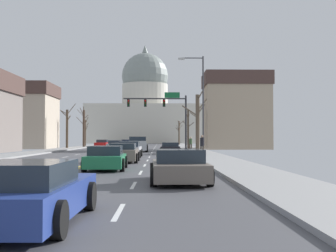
{
  "coord_description": "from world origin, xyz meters",
  "views": [
    {
      "loc": [
        4.42,
        -38.74,
        1.65
      ],
      "look_at": [
        5.67,
        31.05,
        3.51
      ],
      "focal_mm": 45.47,
      "sensor_mm": 36.0,
      "label": 1
    }
  ],
  "objects_px": {
    "street_lamp_right": "(200,97)",
    "sedan_oncoming_02": "(126,143)",
    "sedan_oncoming_03": "(130,143)",
    "pedestrian_00": "(202,144)",
    "pickup_truck_near_00": "(138,145)",
    "sedan_near_03": "(123,153)",
    "sedan_oncoming_01": "(102,144)",
    "sedan_near_04": "(106,159)",
    "signal_gantry": "(164,108)",
    "sedan_near_06": "(29,194)",
    "pedestrian_01": "(191,143)",
    "sedan_near_05": "(179,167)",
    "sedan_oncoming_00": "(115,145)",
    "sedan_near_01": "(170,148)",
    "sedan_near_02": "(129,150)"
  },
  "relations": [
    {
      "from": "sedan_oncoming_03",
      "to": "pedestrian_01",
      "type": "distance_m",
      "value": 42.3
    },
    {
      "from": "sedan_near_06",
      "to": "sedan_oncoming_00",
      "type": "distance_m",
      "value": 49.72
    },
    {
      "from": "sedan_near_02",
      "to": "sedan_oncoming_00",
      "type": "distance_m",
      "value": 22.8
    },
    {
      "from": "sedan_near_06",
      "to": "pedestrian_01",
      "type": "bearing_deg",
      "value": 81.53
    },
    {
      "from": "sedan_oncoming_03",
      "to": "sedan_near_02",
      "type": "bearing_deg",
      "value": -86.04
    },
    {
      "from": "pickup_truck_near_00",
      "to": "sedan_oncoming_02",
      "type": "distance_m",
      "value": 31.71
    },
    {
      "from": "sedan_oncoming_00",
      "to": "sedan_oncoming_02",
      "type": "distance_m",
      "value": 22.35
    },
    {
      "from": "street_lamp_right",
      "to": "sedan_near_04",
      "type": "xyz_separation_m",
      "value": [
        -6.28,
        -15.77,
        -4.66
      ]
    },
    {
      "from": "sedan_oncoming_03",
      "to": "pedestrian_00",
      "type": "distance_m",
      "value": 54.92
    },
    {
      "from": "sedan_oncoming_03",
      "to": "sedan_oncoming_00",
      "type": "bearing_deg",
      "value": -89.83
    },
    {
      "from": "street_lamp_right",
      "to": "sedan_oncoming_02",
      "type": "distance_m",
      "value": 44.06
    },
    {
      "from": "sedan_near_01",
      "to": "sedan_near_04",
      "type": "bearing_deg",
      "value": -100.51
    },
    {
      "from": "signal_gantry",
      "to": "sedan_oncoming_02",
      "type": "bearing_deg",
      "value": 104.13
    },
    {
      "from": "sedan_near_02",
      "to": "pedestrian_00",
      "type": "distance_m",
      "value": 6.07
    },
    {
      "from": "sedan_near_03",
      "to": "pedestrian_00",
      "type": "relative_size",
      "value": 2.73
    },
    {
      "from": "sedan_near_05",
      "to": "sedan_oncoming_03",
      "type": "xyz_separation_m",
      "value": [
        -7.01,
        73.65,
        -0.01
      ]
    },
    {
      "from": "street_lamp_right",
      "to": "sedan_near_03",
      "type": "bearing_deg",
      "value": -123.49
    },
    {
      "from": "street_lamp_right",
      "to": "sedan_near_06",
      "type": "xyz_separation_m",
      "value": [
        -6.01,
        -29.24,
        -4.66
      ]
    },
    {
      "from": "sedan_oncoming_02",
      "to": "pedestrian_01",
      "type": "bearing_deg",
      "value": -73.0
    },
    {
      "from": "sedan_near_01",
      "to": "sedan_oncoming_03",
      "type": "bearing_deg",
      "value": 98.77
    },
    {
      "from": "sedan_near_05",
      "to": "sedan_oncoming_00",
      "type": "distance_m",
      "value": 42.84
    },
    {
      "from": "sedan_near_01",
      "to": "sedan_near_02",
      "type": "bearing_deg",
      "value": -118.46
    },
    {
      "from": "sedan_near_02",
      "to": "sedan_near_04",
      "type": "height_order",
      "value": "sedan_near_02"
    },
    {
      "from": "sedan_oncoming_02",
      "to": "pedestrian_01",
      "type": "relative_size",
      "value": 2.86
    },
    {
      "from": "signal_gantry",
      "to": "sedan_near_01",
      "type": "bearing_deg",
      "value": -87.13
    },
    {
      "from": "sedan_oncoming_01",
      "to": "sedan_near_04",
      "type": "bearing_deg",
      "value": -81.94
    },
    {
      "from": "sedan_oncoming_01",
      "to": "pickup_truck_near_00",
      "type": "bearing_deg",
      "value": -72.11
    },
    {
      "from": "pickup_truck_near_00",
      "to": "sedan_near_03",
      "type": "bearing_deg",
      "value": -89.64
    },
    {
      "from": "pickup_truck_near_00",
      "to": "sedan_near_04",
      "type": "xyz_separation_m",
      "value": [
        -0.16,
        -26.97,
        -0.2
      ]
    },
    {
      "from": "sedan_near_05",
      "to": "sedan_oncoming_03",
      "type": "relative_size",
      "value": 0.98
    },
    {
      "from": "sedan_near_03",
      "to": "sedan_near_04",
      "type": "xyz_separation_m",
      "value": [
        -0.29,
        -6.72,
        -0.03
      ]
    },
    {
      "from": "sedan_oncoming_01",
      "to": "signal_gantry",
      "type": "bearing_deg",
      "value": -60.12
    },
    {
      "from": "sedan_oncoming_02",
      "to": "pedestrian_01",
      "type": "xyz_separation_m",
      "value": [
        9.83,
        -32.14,
        0.43
      ]
    },
    {
      "from": "pedestrian_00",
      "to": "street_lamp_right",
      "type": "bearing_deg",
      "value": 88.63
    },
    {
      "from": "sedan_near_04",
      "to": "street_lamp_right",
      "type": "bearing_deg",
      "value": 68.29
    },
    {
      "from": "sedan_oncoming_01",
      "to": "sedan_oncoming_02",
      "type": "height_order",
      "value": "sedan_oncoming_01"
    },
    {
      "from": "sedan_oncoming_03",
      "to": "pedestrian_00",
      "type": "xyz_separation_m",
      "value": [
        9.78,
        -54.04,
        0.53
      ]
    },
    {
      "from": "pickup_truck_near_00",
      "to": "sedan_near_04",
      "type": "distance_m",
      "value": 26.97
    },
    {
      "from": "street_lamp_right",
      "to": "pedestrian_00",
      "type": "distance_m",
      "value": 4.77
    },
    {
      "from": "sedan_near_06",
      "to": "sedan_oncoming_00",
      "type": "relative_size",
      "value": 0.94
    },
    {
      "from": "sedan_near_03",
      "to": "sedan_oncoming_02",
      "type": "xyz_separation_m",
      "value": [
        -3.93,
        51.73,
        -0.01
      ]
    },
    {
      "from": "sedan_near_06",
      "to": "sedan_oncoming_01",
      "type": "xyz_separation_m",
      "value": [
        -7.19,
        62.42,
        0.01
      ]
    },
    {
      "from": "street_lamp_right",
      "to": "pedestrian_00",
      "type": "height_order",
      "value": "street_lamp_right"
    },
    {
      "from": "sedan_oncoming_02",
      "to": "sedan_near_03",
      "type": "bearing_deg",
      "value": -85.65
    },
    {
      "from": "sedan_oncoming_03",
      "to": "pedestrian_00",
      "type": "relative_size",
      "value": 2.67
    },
    {
      "from": "sedan_near_03",
      "to": "sedan_oncoming_00",
      "type": "xyz_separation_m",
      "value": [
        -3.75,
        29.38,
        -0.01
      ]
    },
    {
      "from": "street_lamp_right",
      "to": "sedan_near_05",
      "type": "relative_size",
      "value": 1.96
    },
    {
      "from": "sedan_near_01",
      "to": "sedan_near_04",
      "type": "relative_size",
      "value": 1.08
    },
    {
      "from": "street_lamp_right",
      "to": "sedan_oncoming_02",
      "type": "relative_size",
      "value": 1.93
    },
    {
      "from": "sedan_near_01",
      "to": "pedestrian_01",
      "type": "xyz_separation_m",
      "value": [
        2.44,
        6.14,
        0.46
      ]
    }
  ]
}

